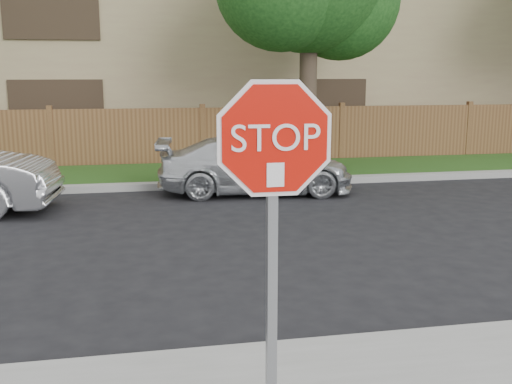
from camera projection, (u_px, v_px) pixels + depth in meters
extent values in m
plane|color=black|center=(331.00, 345.00, 5.68)|extent=(90.00, 90.00, 0.00)
cube|color=gray|center=(219.00, 184.00, 13.51)|extent=(70.00, 0.30, 0.15)
cube|color=#1E4714|center=(210.00, 173.00, 15.10)|extent=(70.00, 3.00, 0.12)
cube|color=brown|center=(203.00, 137.00, 16.50)|extent=(70.00, 0.12, 1.60)
cube|color=tan|center=(185.00, 60.00, 21.46)|extent=(34.00, 8.00, 6.00)
cylinder|color=#382B21|center=(308.00, 96.00, 15.10)|extent=(0.44, 0.44, 3.92)
sphere|color=#133A12|center=(341.00, 0.00, 15.09)|extent=(3.00, 3.00, 3.00)
cube|color=gray|center=(272.00, 276.00, 3.89)|extent=(0.06, 0.06, 2.30)
cylinder|color=white|center=(275.00, 139.00, 3.65)|extent=(1.01, 0.02, 1.01)
cylinder|color=red|center=(275.00, 139.00, 3.64)|extent=(0.93, 0.02, 0.93)
cube|color=white|center=(275.00, 175.00, 3.67)|extent=(0.11, 0.00, 0.15)
imported|color=silver|center=(255.00, 165.00, 12.75)|extent=(4.29, 2.09, 1.20)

